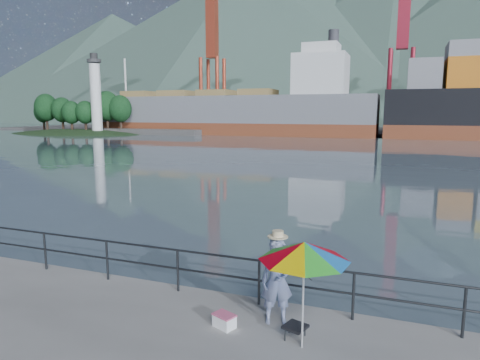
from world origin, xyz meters
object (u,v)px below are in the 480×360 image
object	(u,v)px
bulk_carrier	(238,112)
beach_umbrella	(304,251)
fisherman	(277,281)
cooler_bag	(224,321)

from	to	relation	value
bulk_carrier	beach_umbrella	bearing A→B (deg)	-68.26
beach_umbrella	bulk_carrier	xyz separation A→B (m)	(-28.04, 70.33, 2.27)
fisherman	cooler_bag	size ratio (longest dim) A/B	4.22
fisherman	bulk_carrier	distance (m)	74.84
beach_umbrella	bulk_carrier	size ratio (longest dim) A/B	0.04
cooler_bag	fisherman	bearing A→B (deg)	54.69
fisherman	cooler_bag	bearing A→B (deg)	-170.57
beach_umbrella	bulk_carrier	distance (m)	75.74
cooler_bag	bulk_carrier	xyz separation A→B (m)	(-26.46, 70.14, 3.95)
beach_umbrella	bulk_carrier	bearing A→B (deg)	111.74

